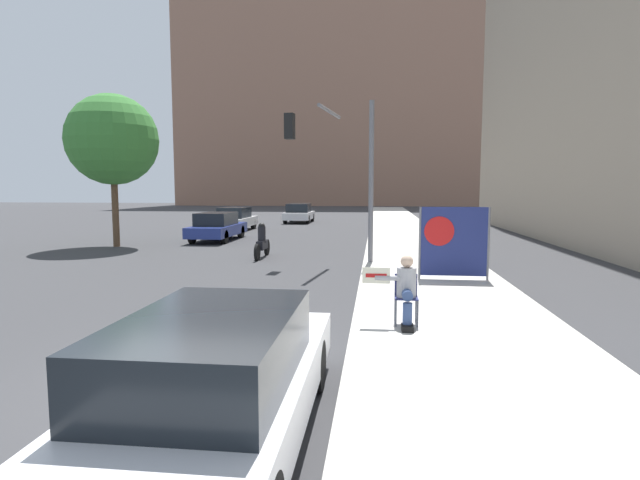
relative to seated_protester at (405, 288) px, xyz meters
The scene contains 12 objects.
ground_plane 4.13m from the seated_protester, 135.96° to the right, with size 160.00×160.00×0.00m, color #38383A.
sidewalk_curb 12.24m from the seated_protester, 85.51° to the left, with size 3.79×90.00×0.14m, color beige.
building_backdrop_far 72.80m from the seated_protester, 94.01° to the left, with size 52.00×12.00×40.23m.
seated_protester is the anchor object (origin of this frame).
protest_banner 4.83m from the seated_protester, 72.10° to the left, with size 1.81×0.06×1.90m.
traffic_light_pole 8.42m from the seated_protester, 103.02° to the left, with size 2.97×2.73×5.16m.
parked_car_curbside 4.67m from the seated_protester, 115.53° to the right, with size 1.73×4.75×1.37m.
car_on_road_nearest 16.94m from the seated_protester, 119.03° to the left, with size 1.75×4.55×1.37m.
car_on_road_midblock 22.39m from the seated_protester, 113.63° to the left, with size 1.76×4.34×1.42m.
car_on_road_distant 28.77m from the seated_protester, 102.59° to the left, with size 1.88×4.10×1.41m.
motorcycle_on_road 10.19m from the seated_protester, 117.21° to the left, with size 0.28×2.15×1.29m.
street_tree_near_curb 17.19m from the seated_protester, 134.82° to the left, with size 3.86×3.86×6.54m.
Camera 1 is at (2.40, -5.83, 2.51)m, focal length 28.00 mm.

